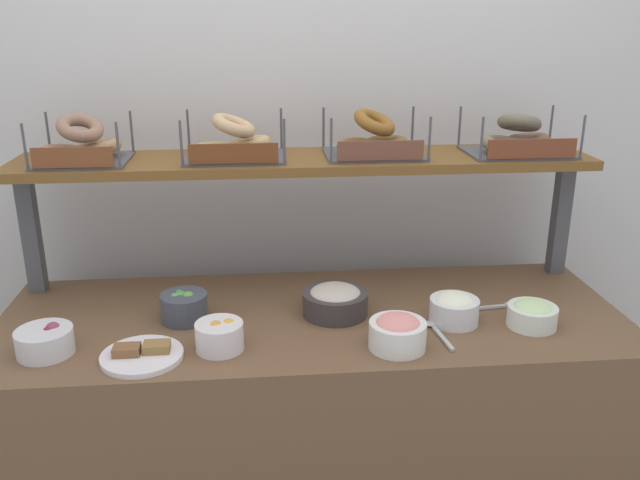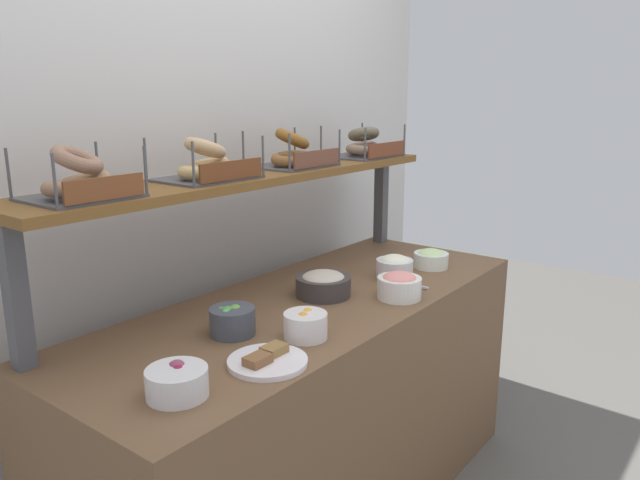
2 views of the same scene
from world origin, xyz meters
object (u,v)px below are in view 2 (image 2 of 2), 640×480
object	(u,v)px
bagel_basket_plain	(206,165)
bowl_lox_spread	(399,285)
bowl_fruit_salad	(305,325)
bagel_basket_cinnamon_raisin	(293,155)
bowl_beet_salad	(177,381)
bowl_tuna_salad	(324,284)
bowl_cream_cheese	(395,267)
bagel_basket_poppy	(364,147)
bagel_basket_everything	(79,181)
bowl_scallion_spread	(431,258)
serving_spoon_by_edge	(398,263)
bowl_veggie_mix	(231,320)
serving_spoon_near_plate	(399,283)
serving_plate_white	(267,360)

from	to	relation	value
bagel_basket_plain	bowl_lox_spread	bearing A→B (deg)	-48.34
bowl_fruit_salad	bagel_basket_plain	xyz separation A→B (m)	(0.04, 0.45, 0.44)
bagel_basket_plain	bagel_basket_cinnamon_raisin	bearing A→B (deg)	0.36
bowl_beet_salad	bowl_tuna_salad	bearing A→B (deg)	11.73
bowl_cream_cheese	bagel_basket_poppy	world-z (taller)	bagel_basket_poppy
bowl_cream_cheese	bagel_basket_everything	world-z (taller)	bagel_basket_everything
bowl_lox_spread	bagel_basket_plain	world-z (taller)	bagel_basket_plain
bagel_basket_everything	bowl_fruit_salad	bearing A→B (deg)	-46.55
bowl_scallion_spread	bowl_fruit_salad	xyz separation A→B (m)	(-0.90, -0.05, 0.00)
serving_spoon_by_edge	bagel_basket_everything	distance (m)	1.38
bowl_lox_spread	bowl_beet_salad	world-z (taller)	bowl_lox_spread
bowl_veggie_mix	serving_spoon_near_plate	distance (m)	0.74
serving_plate_white	bagel_basket_plain	world-z (taller)	bagel_basket_plain
bowl_veggie_mix	bowl_cream_cheese	xyz separation A→B (m)	(0.79, -0.10, 0.00)
bowl_beet_salad	bagel_basket_everything	bearing A→B (deg)	84.02
bagel_basket_plain	bagel_basket_cinnamon_raisin	xyz separation A→B (m)	(0.45, 0.00, -0.00)
bowl_scallion_spread	bagel_basket_cinnamon_raisin	world-z (taller)	bagel_basket_cinnamon_raisin
serving_plate_white	bagel_basket_everything	xyz separation A→B (m)	(-0.22, 0.48, 0.47)
bowl_scallion_spread	bagel_basket_cinnamon_raisin	xyz separation A→B (m)	(-0.41, 0.40, 0.44)
bowl_beet_salad	bagel_basket_poppy	distance (m)	1.55
serving_spoon_near_plate	bagel_basket_plain	size ratio (longest dim) A/B	0.56
bowl_beet_salad	bagel_basket_plain	size ratio (longest dim) A/B	0.48
serving_plate_white	bowl_scallion_spread	bearing A→B (deg)	4.54
bowl_veggie_mix	bagel_basket_cinnamon_raisin	xyz separation A→B (m)	(0.60, 0.26, 0.43)
bowl_fruit_salad	serving_plate_white	bearing A→B (deg)	-170.84
serving_spoon_near_plate	serving_spoon_by_edge	distance (m)	0.28
bowl_beet_salad	bagel_basket_poppy	xyz separation A→B (m)	(1.42, 0.42, 0.44)
bowl_lox_spread	bowl_cream_cheese	xyz separation A→B (m)	(0.20, 0.14, -0.00)
bowl_veggie_mix	serving_plate_white	distance (m)	0.25
bowl_veggie_mix	bagel_basket_cinnamon_raisin	distance (m)	0.79
bagel_basket_everything	serving_spoon_near_plate	bearing A→B (deg)	-21.30
bowl_scallion_spread	bagel_basket_cinnamon_raisin	size ratio (longest dim) A/B	0.46
bowl_beet_salad	serving_spoon_by_edge	size ratio (longest dim) A/B	0.83
serving_spoon_near_plate	bowl_lox_spread	bearing A→B (deg)	-149.14
bowl_lox_spread	bowl_tuna_salad	bearing A→B (deg)	122.51
bowl_beet_salad	serving_spoon_by_edge	world-z (taller)	bowl_beet_salad
bowl_veggie_mix	bowl_tuna_salad	distance (m)	0.45
bowl_beet_salad	bagel_basket_everything	distance (m)	0.61
bowl_veggie_mix	bagel_basket_everything	distance (m)	0.59
bowl_fruit_salad	serving_spoon_by_edge	bearing A→B (deg)	12.10
bowl_tuna_salad	serving_spoon_by_edge	size ratio (longest dim) A/B	1.10
bowl_lox_spread	bagel_basket_everything	size ratio (longest dim) A/B	0.55
serving_plate_white	bowl_fruit_salad	bearing A→B (deg)	9.16
bowl_tuna_salad	bowl_beet_salad	xyz separation A→B (m)	(-0.80, -0.17, -0.01)
bowl_tuna_salad	bagel_basket_plain	world-z (taller)	bagel_basket_plain
bagel_basket_plain	bowl_scallion_spread	bearing A→B (deg)	-24.99
bowl_fruit_salad	bowl_tuna_salad	world-z (taller)	bowl_tuna_salad
serving_spoon_by_edge	bowl_scallion_spread	bearing A→B (deg)	-69.94
serving_spoon_by_edge	bowl_veggie_mix	bearing A→B (deg)	179.24
bowl_scallion_spread	bagel_basket_cinnamon_raisin	distance (m)	0.72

